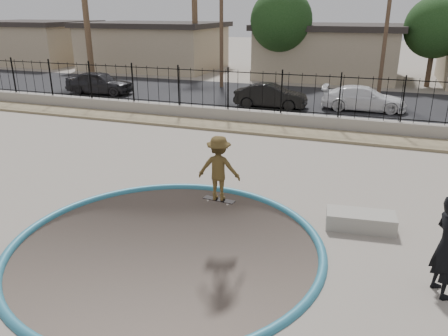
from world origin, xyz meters
The scene contains 21 objects.
ground centered at (0.00, 12.00, -1.10)m, with size 120.00×120.00×2.20m, color gray.
bowl_pit centered at (0.00, -1.00, 0.00)m, with size 6.84×6.84×1.80m, color #51463E, non-canonical shape.
coping_ring centered at (0.00, -1.00, 0.00)m, with size 7.04×7.04×0.20m, color teal.
rock_strip centered at (0.00, 9.20, 0.06)m, with size 42.00×1.60×0.11m, color tan.
retaining_wall centered at (0.00, 10.30, 0.30)m, with size 42.00×0.45×0.60m, color #A19A8D.
fence centered at (0.00, 10.30, 1.50)m, with size 40.00×0.04×1.80m.
street centered at (0.00, 17.00, 0.02)m, with size 90.00×8.00×0.04m, color black.
house_west_far centered at (-28.00, 26.50, 1.97)m, with size 10.60×8.60×3.90m.
house_west centered at (-15.00, 26.50, 1.97)m, with size 11.60×8.60×3.90m.
house_center centered at (0.00, 26.50, 1.97)m, with size 10.60×8.60×3.90m.
utility_pole_left centered at (-6.00, 19.00, 4.70)m, with size 1.70×0.24×9.00m.
utility_pole_mid centered at (4.00, 19.00, 4.96)m, with size 1.70×0.24×9.50m.
street_tree_left centered at (-3.00, 23.00, 4.19)m, with size 4.32×4.32×6.36m.
street_tree_mid centered at (7.00, 24.00, 3.84)m, with size 3.96×3.96×5.83m.
skater centered at (0.28, 1.60, 0.88)m, with size 1.14×0.66×1.77m, color brown.
skateboard centered at (0.28, 1.60, 0.06)m, with size 0.91×0.32×0.08m.
videographer centered at (5.55, -0.82, 0.98)m, with size 0.72×0.47×1.97m, color black.
concrete_ledge centered at (4.00, 1.33, 0.20)m, with size 1.60×0.70×0.40m, color gray.
car_a centered at (-12.16, 14.09, 0.73)m, with size 1.63×4.06×1.38m, color black.
car_b centered at (-1.32, 13.76, 0.66)m, with size 1.31×3.76×1.24m, color black.
car_c centered at (3.33, 14.77, 0.65)m, with size 1.71×4.21×1.22m, color white.
Camera 1 is at (4.09, -8.61, 4.97)m, focal length 35.00 mm.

